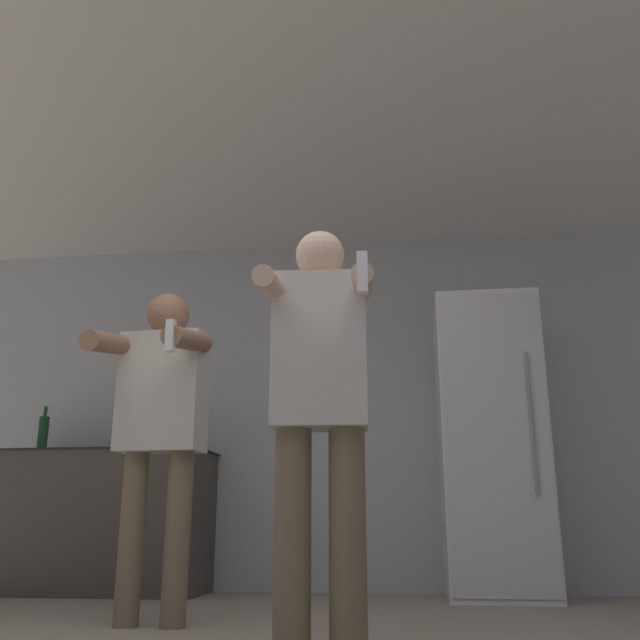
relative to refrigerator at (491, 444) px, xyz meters
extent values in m
cube|color=#B2B7BC|center=(-1.07, 0.39, 0.33)|extent=(7.00, 0.06, 2.55)
cube|color=silver|center=(-1.07, -1.28, 1.63)|extent=(7.00, 3.79, 0.05)
cube|color=white|center=(0.00, 0.01, 0.00)|extent=(0.65, 0.71, 1.89)
cube|color=silver|center=(0.00, -0.35, 0.00)|extent=(0.62, 0.01, 1.82)
cylinder|color=#99999E|center=(0.21, -0.38, 0.09)|extent=(0.02, 0.02, 0.85)
cube|color=#47423D|center=(-2.59, 0.07, -0.48)|extent=(1.36, 0.58, 0.93)
cube|color=#272421|center=(-2.59, 0.07, -0.01)|extent=(1.39, 0.61, 0.01)
cylinder|color=silver|center=(-2.52, 0.08, 0.12)|extent=(0.09, 0.09, 0.25)
cylinder|color=silver|center=(-2.52, 0.08, 0.29)|extent=(0.04, 0.04, 0.09)
sphere|color=silver|center=(-2.52, 0.08, 0.33)|extent=(0.04, 0.04, 0.04)
cylinder|color=#194723|center=(-3.13, 0.08, 0.12)|extent=(0.07, 0.07, 0.26)
cylinder|color=#194723|center=(-3.13, 0.08, 0.29)|extent=(0.03, 0.03, 0.08)
sphere|color=silver|center=(-3.13, 0.08, 0.33)|extent=(0.03, 0.03, 0.03)
cylinder|color=#194723|center=(-2.10, 0.08, 0.10)|extent=(0.08, 0.08, 0.22)
cylinder|color=#194723|center=(-2.10, 0.08, 0.26)|extent=(0.04, 0.04, 0.09)
sphere|color=maroon|center=(-2.10, 0.08, 0.30)|extent=(0.04, 0.04, 0.04)
cylinder|color=#75664C|center=(-0.94, -2.21, -0.56)|extent=(0.13, 0.13, 0.77)
cylinder|color=#75664C|center=(-0.75, -2.20, -0.56)|extent=(0.13, 0.13, 0.77)
cube|color=beige|center=(-0.84, -2.20, 0.11)|extent=(0.36, 0.22, 0.58)
sphere|color=beige|center=(-0.84, -2.20, 0.49)|extent=(0.19, 0.19, 0.19)
cylinder|color=beige|center=(-1.00, -2.40, 0.31)|extent=(0.10, 0.39, 0.14)
cylinder|color=beige|center=(-0.67, -2.38, 0.31)|extent=(0.10, 0.39, 0.14)
cube|color=white|center=(-0.66, -2.56, 0.28)|extent=(0.04, 0.04, 0.14)
cylinder|color=#75664C|center=(-1.81, -1.47, -0.56)|extent=(0.11, 0.11, 0.77)
cylinder|color=#75664C|center=(-1.59, -1.49, -0.56)|extent=(0.11, 0.11, 0.77)
cube|color=beige|center=(-1.70, -1.48, 0.11)|extent=(0.41, 0.22, 0.58)
sphere|color=#9E7051|center=(-1.70, -1.48, 0.50)|extent=(0.21, 0.21, 0.21)
cylinder|color=#9E7051|center=(-1.90, -1.67, 0.31)|extent=(0.12, 0.43, 0.17)
cylinder|color=#9E7051|center=(-1.52, -1.70, 0.31)|extent=(0.12, 0.43, 0.17)
cube|color=white|center=(-1.53, -1.90, 0.27)|extent=(0.04, 0.04, 0.14)
camera|label=1|loc=(-0.52, -4.77, -0.53)|focal=40.00mm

